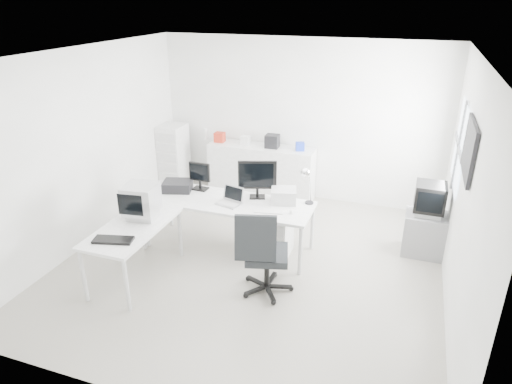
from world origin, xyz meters
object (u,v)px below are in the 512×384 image
(inkjet_printer, at_px, (178,186))
(office_chair, at_px, (267,251))
(main_desk, at_px, (229,224))
(lcd_monitor_small, at_px, (200,176))
(laptop, at_px, (229,198))
(filing_cabinet, at_px, (174,157))
(side_desk, at_px, (136,252))
(drawer_pedestal, at_px, (276,235))
(lcd_monitor_large, at_px, (257,179))
(tv_cabinet, at_px, (424,234))
(crt_tv, at_px, (430,200))
(crt_monitor, at_px, (141,202))
(sideboard, at_px, (261,171))
(laser_printer, at_px, (284,196))

(inkjet_printer, height_order, office_chair, office_chair)
(main_desk, relative_size, lcd_monitor_small, 5.83)
(laptop, relative_size, filing_cabinet, 0.25)
(main_desk, bearing_deg, side_desk, -127.69)
(drawer_pedestal, relative_size, laptop, 1.95)
(side_desk, distance_m, lcd_monitor_large, 1.92)
(drawer_pedestal, distance_m, inkjet_printer, 1.64)
(side_desk, height_order, filing_cabinet, filing_cabinet)
(drawer_pedestal, bearing_deg, office_chair, -80.44)
(tv_cabinet, xyz_separation_m, filing_cabinet, (-4.50, 0.98, 0.31))
(inkjet_printer, xyz_separation_m, crt_tv, (3.53, 0.67, 0.01))
(crt_monitor, xyz_separation_m, tv_cabinet, (3.53, 1.62, -0.66))
(main_desk, bearing_deg, inkjet_printer, 173.29)
(main_desk, relative_size, filing_cabinet, 1.95)
(main_desk, height_order, lcd_monitor_small, lcd_monitor_small)
(crt_monitor, distance_m, filing_cabinet, 2.80)
(inkjet_printer, distance_m, crt_monitor, 0.96)
(main_desk, distance_m, drawer_pedestal, 0.71)
(office_chair, xyz_separation_m, filing_cabinet, (-2.67, 2.58, 0.04))
(inkjet_printer, xyz_separation_m, laptop, (0.90, -0.20, 0.03))
(drawer_pedestal, relative_size, lcd_monitor_large, 1.06)
(side_desk, height_order, lcd_monitor_large, lcd_monitor_large)
(crt_monitor, height_order, crt_tv, crt_monitor)
(office_chair, relative_size, tv_cabinet, 1.87)
(crt_monitor, distance_m, tv_cabinet, 3.94)
(inkjet_printer, xyz_separation_m, office_chair, (1.70, -0.93, -0.25))
(lcd_monitor_large, distance_m, laptop, 0.50)
(lcd_monitor_small, bearing_deg, sideboard, 79.11)
(tv_cabinet, distance_m, crt_tv, 0.53)
(lcd_monitor_small, distance_m, laser_printer, 1.30)
(drawer_pedestal, height_order, lcd_monitor_large, lcd_monitor_large)
(drawer_pedestal, height_order, crt_monitor, crt_monitor)
(crt_monitor, bearing_deg, laptop, 31.85)
(crt_tv, bearing_deg, tv_cabinet, 0.00)
(side_desk, distance_m, laptop, 1.43)
(laptop, bearing_deg, filing_cabinet, 150.00)
(crt_tv, distance_m, sideboard, 3.08)
(laptop, xyz_separation_m, sideboard, (-0.20, 2.03, -0.37))
(crt_monitor, relative_size, tv_cabinet, 0.71)
(sideboard, height_order, filing_cabinet, filing_cabinet)
(drawer_pedestal, distance_m, laptop, 0.86)
(crt_monitor, relative_size, sideboard, 0.23)
(drawer_pedestal, xyz_separation_m, lcd_monitor_large, (-0.35, 0.20, 0.73))
(lcd_monitor_small, xyz_separation_m, tv_cabinet, (3.23, 0.52, -0.65))
(tv_cabinet, xyz_separation_m, sideboard, (-2.83, 1.16, 0.17))
(inkjet_printer, xyz_separation_m, sideboard, (0.70, 1.83, -0.35))
(main_desk, relative_size, inkjet_printer, 5.85)
(lcd_monitor_large, bearing_deg, office_chair, -83.55)
(side_desk, bearing_deg, filing_cabinet, 108.86)
(sideboard, bearing_deg, laser_printer, -62.11)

